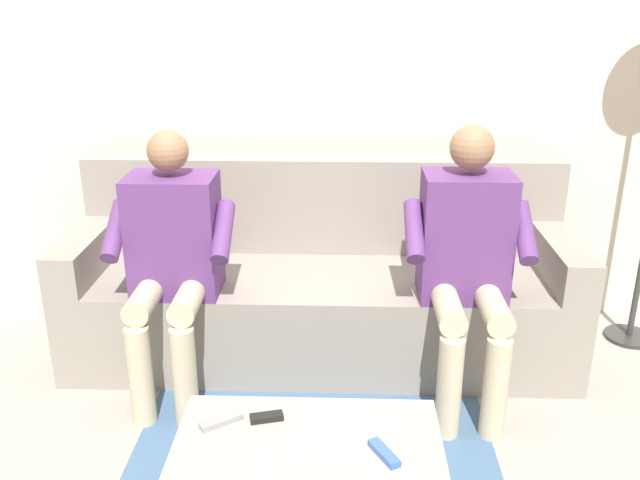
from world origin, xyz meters
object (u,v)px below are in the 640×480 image
object	(u,v)px
couch	(321,286)
remote_black	(267,417)
person_left_seated	(467,254)
remote_gray	(221,421)
remote_blue	(384,453)
person_right_seated	(172,251)

from	to	relation	value
couch	remote_black	world-z (taller)	couch
person_left_seated	remote_black	xyz separation A→B (m)	(0.76, 0.73, -0.30)
remote_black	remote_gray	bearing A→B (deg)	174.82
couch	remote_blue	distance (m)	1.32
remote_gray	remote_blue	distance (m)	0.55
person_left_seated	remote_blue	xyz separation A→B (m)	(0.38, 0.90, -0.30)
remote_blue	remote_black	bearing A→B (deg)	-143.70
couch	person_left_seated	size ratio (longest dim) A/B	2.00
person_right_seated	remote_black	distance (m)	0.93
person_left_seated	person_right_seated	size ratio (longest dim) A/B	1.03
person_left_seated	remote_blue	bearing A→B (deg)	67.15
couch	person_right_seated	bearing A→B (deg)	31.68
remote_black	remote_gray	xyz separation A→B (m)	(0.15, 0.02, -0.00)
remote_black	person_left_seated	bearing A→B (deg)	29.29
remote_gray	remote_blue	bearing A→B (deg)	130.10
remote_black	remote_gray	size ratio (longest dim) A/B	0.76
couch	remote_gray	world-z (taller)	couch
couch	remote_black	xyz separation A→B (m)	(0.14, 1.13, 0.03)
person_left_seated	remote_black	distance (m)	1.10
couch	person_left_seated	distance (m)	0.80
person_right_seated	remote_blue	distance (m)	1.29
couch	remote_gray	xyz separation A→B (m)	(0.29, 1.15, 0.03)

